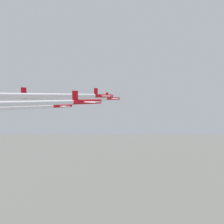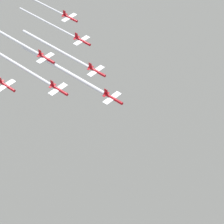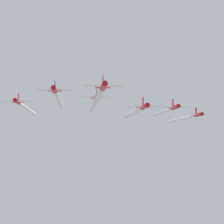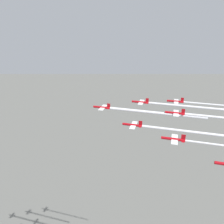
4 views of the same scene
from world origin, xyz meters
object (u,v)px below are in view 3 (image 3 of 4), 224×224
Objects in this scene: jet_1 at (145,106)px; jet_5 at (17,101)px; jet_0 at (104,86)px; jet_6 at (199,115)px; jet_2 at (54,89)px; jet_4 at (97,97)px; jet_3 at (175,107)px.

jet_1 is 1.00× the size of jet_5.
jet_0 is 38.09m from jet_5.
jet_6 is (-50.96, -2.02, -2.13)m from jet_5.
jet_2 is at bearing 40.36° from jet_6.
jet_5 is (23.11, -23.97, 2.23)m from jet_1.
jet_6 is at bearing -120.47° from jet_0.
jet_0 is at bearing 90.00° from jet_4.
jet_3 is at bearing 59.53° from jet_6.
jet_0 is 19.07m from jet_2.
jet_1 is at bearing 150.46° from jet_5.
jet_0 is 1.00× the size of jet_1.
jet_0 is 38.12m from jet_3.
jet_6 is (-32.44, -7.51, -3.29)m from jet_4.
jet_2 is 33.39m from jet_3.
jet_5 is at bearing -59.53° from jet_2.
jet_4 reaches higher than jet_3.
jet_0 reaches higher than jet_6.
jet_5 is at bearing -0.00° from jet_4.
jet_5 is (37.04, -10.97, 1.20)m from jet_3.
jet_4 is (-13.92, -13.00, -0.11)m from jet_2.
jet_3 is (-13.92, -13.00, 1.03)m from jet_1.
jet_6 is (-27.84, -25.99, 0.09)m from jet_1.
jet_6 is at bearing -139.64° from jet_2.
jet_4 reaches higher than jet_5.
jet_2 is 1.00× the size of jet_6.
jet_2 is (18.52, -5.49, 3.49)m from jet_1.
jet_4 is (-9.33, -31.48, 0.84)m from jet_0.
jet_6 is (-13.92, -13.00, -0.94)m from jet_3.
jet_3 reaches higher than jet_6.
jet_6 reaches higher than jet_1.
jet_1 is 33.37m from jet_5.
jet_1 is (-13.92, -13.00, -2.54)m from jet_0.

